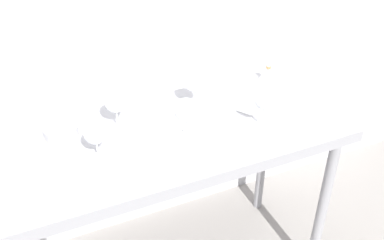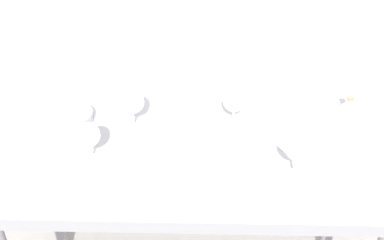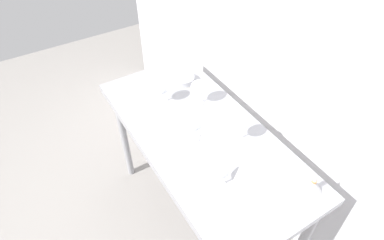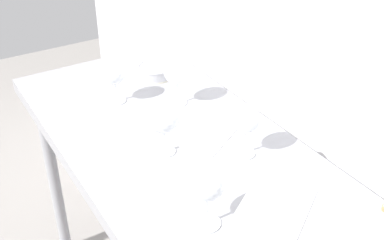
{
  "view_description": "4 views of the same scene",
  "coord_description": "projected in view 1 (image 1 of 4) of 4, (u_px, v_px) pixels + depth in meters",
  "views": [
    {
      "loc": [
        -0.55,
        -1.37,
        1.87
      ],
      "look_at": [
        0.06,
        -0.04,
        0.95
      ],
      "focal_mm": 39.85,
      "sensor_mm": 36.0,
      "label": 1
    },
    {
      "loc": [
        0.03,
        -1.39,
        2.13
      ],
      "look_at": [
        0.0,
        0.04,
        1.0
      ],
      "focal_mm": 49.62,
      "sensor_mm": 36.0,
      "label": 2
    },
    {
      "loc": [
        1.02,
        -0.69,
        2.16
      ],
      "look_at": [
        -0.08,
        -0.01,
        0.93
      ],
      "focal_mm": 30.02,
      "sensor_mm": 36.0,
      "label": 3
    },
    {
      "loc": [
        1.09,
        -0.62,
        1.76
      ],
      "look_at": [
        0.03,
        0.02,
        0.99
      ],
      "focal_mm": 46.12,
      "sensor_mm": 36.0,
      "label": 4
    }
  ],
  "objects": [
    {
      "name": "steel_counter",
      "position": [
        177.0,
        151.0,
        1.81
      ],
      "size": [
        1.4,
        0.65,
        0.9
      ],
      "color": "gray",
      "rests_on": "ground_plane"
    },
    {
      "name": "back_wall",
      "position": [
        133.0,
        1.0,
        1.93
      ],
      "size": [
        3.8,
        0.04,
        2.6
      ],
      "primitive_type": "cube",
      "color": "silver",
      "rests_on": "ground_plane"
    },
    {
      "name": "tasting_sheet_lower",
      "position": [
        165.0,
        118.0,
        1.83
      ],
      "size": [
        0.26,
        0.28,
        0.0
      ],
      "primitive_type": "cube",
      "rotation": [
        0.0,
        0.0,
        0.52
      ],
      "color": "white",
      "rests_on": "steel_counter"
    },
    {
      "name": "wine_glass_near_center",
      "position": [
        186.0,
        111.0,
        1.66
      ],
      "size": [
        0.1,
        0.1,
        0.17
      ],
      "color": "white",
      "rests_on": "steel_counter"
    },
    {
      "name": "tasting_sheet_upper",
      "position": [
        246.0,
        103.0,
        1.94
      ],
      "size": [
        0.25,
        0.26,
        0.0
      ],
      "primitive_type": "cube",
      "rotation": [
        0.0,
        0.0,
        0.56
      ],
      "color": "white",
      "rests_on": "steel_counter"
    },
    {
      "name": "tasting_bowl",
      "position": [
        61.0,
        130.0,
        1.71
      ],
      "size": [
        0.14,
        0.14,
        0.05
      ],
      "color": "beige",
      "rests_on": "steel_counter"
    },
    {
      "name": "wine_glass_far_left",
      "position": [
        115.0,
        103.0,
        1.71
      ],
      "size": [
        0.09,
        0.09,
        0.17
      ],
      "color": "white",
      "rests_on": "steel_counter"
    },
    {
      "name": "wine_glass_near_left",
      "position": [
        95.0,
        134.0,
        1.54
      ],
      "size": [
        0.08,
        0.08,
        0.15
      ],
      "color": "white",
      "rests_on": "steel_counter"
    },
    {
      "name": "decanter_funnel",
      "position": [
        268.0,
        75.0,
        2.11
      ],
      "size": [
        0.11,
        0.11,
        0.12
      ],
      "color": "silver",
      "rests_on": "steel_counter"
    },
    {
      "name": "wine_glass_near_right",
      "position": [
        265.0,
        101.0,
        1.72
      ],
      "size": [
        0.09,
        0.09,
        0.17
      ],
      "color": "white",
      "rests_on": "steel_counter"
    },
    {
      "name": "wine_glass_far_right",
      "position": [
        195.0,
        84.0,
        1.85
      ],
      "size": [
        0.08,
        0.08,
        0.16
      ],
      "color": "white",
      "rests_on": "steel_counter"
    }
  ]
}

